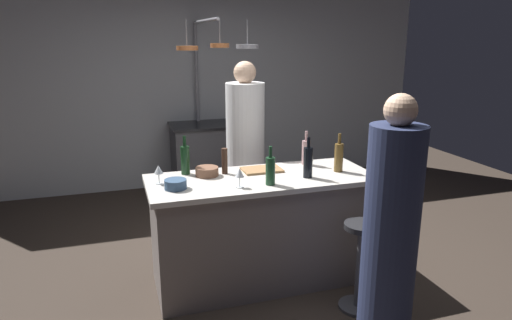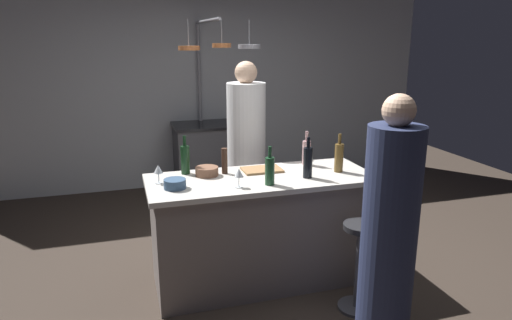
{
  "view_description": "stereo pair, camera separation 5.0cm",
  "coord_description": "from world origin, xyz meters",
  "px_view_note": "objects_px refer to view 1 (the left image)",
  "views": [
    {
      "loc": [
        -1.1,
        -3.29,
        1.97
      ],
      "look_at": [
        0.0,
        0.15,
        1.0
      ],
      "focal_mm": 32.18,
      "sensor_mm": 36.0,
      "label": 1
    },
    {
      "loc": [
        -1.05,
        -3.31,
        1.97
      ],
      "look_at": [
        0.0,
        0.15,
        1.0
      ],
      "focal_mm": 32.18,
      "sensor_mm": 36.0,
      "label": 2
    }
  ],
  "objects_px": {
    "pepper_mill": "(225,161)",
    "wine_bottle_amber": "(339,157)",
    "bar_stool_right": "(360,262)",
    "mixing_bowl_blue": "(176,184)",
    "wine_bottle_red": "(185,159)",
    "chef": "(245,159)",
    "mixing_bowl_wooden": "(207,171)",
    "wine_glass_by_chef": "(159,170)",
    "wine_glass_near_left_guest": "(240,174)",
    "stove_range": "(203,157)",
    "wine_bottle_rose": "(306,152)",
    "wine_bottle_green": "(270,170)",
    "cutting_board": "(262,170)",
    "guest_right": "(390,234)",
    "wine_bottle_dark": "(308,162)"
  },
  "relations": [
    {
      "from": "pepper_mill",
      "to": "wine_bottle_amber",
      "type": "relative_size",
      "value": 0.66
    },
    {
      "from": "bar_stool_right",
      "to": "mixing_bowl_blue",
      "type": "distance_m",
      "value": 1.46
    },
    {
      "from": "bar_stool_right",
      "to": "wine_bottle_red",
      "type": "bearing_deg",
      "value": 141.61
    },
    {
      "from": "chef",
      "to": "mixing_bowl_wooden",
      "type": "bearing_deg",
      "value": -126.58
    },
    {
      "from": "wine_bottle_amber",
      "to": "mixing_bowl_blue",
      "type": "distance_m",
      "value": 1.34
    },
    {
      "from": "mixing_bowl_blue",
      "to": "wine_bottle_amber",
      "type": "bearing_deg",
      "value": 2.0
    },
    {
      "from": "bar_stool_right",
      "to": "mixing_bowl_blue",
      "type": "relative_size",
      "value": 4.2
    },
    {
      "from": "pepper_mill",
      "to": "mixing_bowl_wooden",
      "type": "distance_m",
      "value": 0.17
    },
    {
      "from": "wine_glass_by_chef",
      "to": "wine_glass_near_left_guest",
      "type": "bearing_deg",
      "value": -25.87
    },
    {
      "from": "stove_range",
      "to": "wine_bottle_rose",
      "type": "height_order",
      "value": "wine_bottle_rose"
    },
    {
      "from": "pepper_mill",
      "to": "wine_glass_near_left_guest",
      "type": "relative_size",
      "value": 1.44
    },
    {
      "from": "stove_range",
      "to": "mixing_bowl_wooden",
      "type": "xyz_separation_m",
      "value": [
        -0.41,
        -2.29,
        0.49
      ]
    },
    {
      "from": "wine_bottle_green",
      "to": "wine_glass_near_left_guest",
      "type": "xyz_separation_m",
      "value": [
        -0.24,
        0.0,
        -0.01
      ]
    },
    {
      "from": "wine_bottle_amber",
      "to": "mixing_bowl_wooden",
      "type": "distance_m",
      "value": 1.08
    },
    {
      "from": "wine_bottle_red",
      "to": "mixing_bowl_wooden",
      "type": "xyz_separation_m",
      "value": [
        0.15,
        -0.1,
        -0.09
      ]
    },
    {
      "from": "wine_bottle_green",
      "to": "pepper_mill",
      "type": "bearing_deg",
      "value": 124.0
    },
    {
      "from": "bar_stool_right",
      "to": "cutting_board",
      "type": "height_order",
      "value": "cutting_board"
    },
    {
      "from": "chef",
      "to": "cutting_board",
      "type": "xyz_separation_m",
      "value": [
        -0.07,
        -0.71,
        0.09
      ]
    },
    {
      "from": "cutting_board",
      "to": "wine_bottle_green",
      "type": "height_order",
      "value": "wine_bottle_green"
    },
    {
      "from": "bar_stool_right",
      "to": "cutting_board",
      "type": "bearing_deg",
      "value": 122.44
    },
    {
      "from": "wine_bottle_green",
      "to": "guest_right",
      "type": "bearing_deg",
      "value": -56.49
    },
    {
      "from": "wine_bottle_dark",
      "to": "wine_bottle_red",
      "type": "bearing_deg",
      "value": 156.86
    },
    {
      "from": "stove_range",
      "to": "wine_glass_by_chef",
      "type": "bearing_deg",
      "value": -108.42
    },
    {
      "from": "stove_range",
      "to": "wine_bottle_green",
      "type": "relative_size",
      "value": 3.03
    },
    {
      "from": "wine_bottle_red",
      "to": "mixing_bowl_blue",
      "type": "xyz_separation_m",
      "value": [
        -0.13,
        -0.35,
        -0.09
      ]
    },
    {
      "from": "wine_glass_by_chef",
      "to": "mixing_bowl_wooden",
      "type": "height_order",
      "value": "wine_glass_by_chef"
    },
    {
      "from": "bar_stool_right",
      "to": "wine_glass_near_left_guest",
      "type": "height_order",
      "value": "wine_glass_near_left_guest"
    },
    {
      "from": "wine_bottle_red",
      "to": "wine_glass_near_left_guest",
      "type": "bearing_deg",
      "value": -55.16
    },
    {
      "from": "stove_range",
      "to": "wine_bottle_red",
      "type": "distance_m",
      "value": 2.33
    },
    {
      "from": "wine_bottle_red",
      "to": "wine_bottle_amber",
      "type": "bearing_deg",
      "value": -14.19
    },
    {
      "from": "wine_bottle_dark",
      "to": "wine_glass_near_left_guest",
      "type": "relative_size",
      "value": 2.23
    },
    {
      "from": "wine_bottle_amber",
      "to": "wine_bottle_dark",
      "type": "bearing_deg",
      "value": -165.63
    },
    {
      "from": "guest_right",
      "to": "cutting_board",
      "type": "relative_size",
      "value": 5.17
    },
    {
      "from": "stove_range",
      "to": "wine_bottle_rose",
      "type": "relative_size",
      "value": 3.02
    },
    {
      "from": "wine_bottle_dark",
      "to": "wine_bottle_rose",
      "type": "distance_m",
      "value": 0.38
    },
    {
      "from": "chef",
      "to": "wine_glass_near_left_guest",
      "type": "xyz_separation_m",
      "value": [
        -0.36,
        -1.07,
        0.19
      ]
    },
    {
      "from": "wine_bottle_rose",
      "to": "mixing_bowl_wooden",
      "type": "height_order",
      "value": "wine_bottle_rose"
    },
    {
      "from": "pepper_mill",
      "to": "wine_bottle_green",
      "type": "xyz_separation_m",
      "value": [
        0.26,
        -0.38,
        0.01
      ]
    },
    {
      "from": "wine_glass_by_chef",
      "to": "mixing_bowl_wooden",
      "type": "bearing_deg",
      "value": 13.47
    },
    {
      "from": "stove_range",
      "to": "mixing_bowl_blue",
      "type": "bearing_deg",
      "value": -105.23
    },
    {
      "from": "chef",
      "to": "wine_bottle_amber",
      "type": "bearing_deg",
      "value": -59.98
    },
    {
      "from": "wine_bottle_green",
      "to": "chef",
      "type": "bearing_deg",
      "value": 83.63
    },
    {
      "from": "mixing_bowl_wooden",
      "to": "wine_bottle_green",
      "type": "bearing_deg",
      "value": -41.85
    },
    {
      "from": "cutting_board",
      "to": "wine_bottle_rose",
      "type": "height_order",
      "value": "wine_bottle_rose"
    },
    {
      "from": "stove_range",
      "to": "wine_bottle_red",
      "type": "bearing_deg",
      "value": -104.38
    },
    {
      "from": "chef",
      "to": "wine_bottle_rose",
      "type": "xyz_separation_m",
      "value": [
        0.36,
        -0.64,
        0.2
      ]
    },
    {
      "from": "chef",
      "to": "wine_glass_near_left_guest",
      "type": "relative_size",
      "value": 12.04
    },
    {
      "from": "cutting_board",
      "to": "mixing_bowl_wooden",
      "type": "bearing_deg",
      "value": -179.48
    },
    {
      "from": "cutting_board",
      "to": "pepper_mill",
      "type": "distance_m",
      "value": 0.33
    },
    {
      "from": "wine_bottle_green",
      "to": "wine_bottle_red",
      "type": "bearing_deg",
      "value": 140.25
    }
  ]
}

